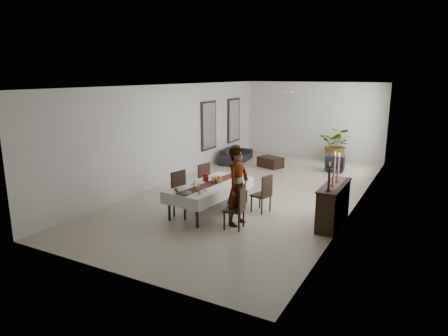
% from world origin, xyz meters
% --- Properties ---
extents(floor, '(6.00, 12.00, 0.00)m').
position_xyz_m(floor, '(0.00, 0.00, 0.00)').
color(floor, '#B8AD92').
rests_on(floor, ground).
extents(ceiling, '(6.00, 12.00, 0.02)m').
position_xyz_m(ceiling, '(0.00, 0.00, 3.20)').
color(ceiling, silver).
rests_on(ceiling, wall_back).
extents(wall_back, '(6.00, 0.02, 3.20)m').
position_xyz_m(wall_back, '(0.00, 6.00, 1.60)').
color(wall_back, silver).
rests_on(wall_back, floor).
extents(wall_front, '(6.00, 0.02, 3.20)m').
position_xyz_m(wall_front, '(0.00, -6.00, 1.60)').
color(wall_front, silver).
rests_on(wall_front, floor).
extents(wall_left, '(0.02, 12.00, 3.20)m').
position_xyz_m(wall_left, '(-3.00, 0.00, 1.60)').
color(wall_left, silver).
rests_on(wall_left, floor).
extents(wall_right, '(0.02, 12.00, 3.20)m').
position_xyz_m(wall_right, '(3.00, 0.00, 1.60)').
color(wall_right, silver).
rests_on(wall_right, floor).
extents(dining_table_top, '(1.20, 2.44, 0.05)m').
position_xyz_m(dining_table_top, '(-0.28, -2.27, 0.71)').
color(dining_table_top, black).
rests_on(dining_table_top, table_leg_fl).
extents(table_leg_fl, '(0.07, 0.07, 0.69)m').
position_xyz_m(table_leg_fl, '(-0.81, -3.35, 0.34)').
color(table_leg_fl, black).
rests_on(table_leg_fl, floor).
extents(table_leg_fr, '(0.07, 0.07, 0.69)m').
position_xyz_m(table_leg_fr, '(0.05, -3.43, 0.34)').
color(table_leg_fr, black).
rests_on(table_leg_fr, floor).
extents(table_leg_bl, '(0.07, 0.07, 0.69)m').
position_xyz_m(table_leg_bl, '(-0.60, -1.12, 0.34)').
color(table_leg_bl, black).
rests_on(table_leg_bl, floor).
extents(table_leg_br, '(0.07, 0.07, 0.69)m').
position_xyz_m(table_leg_br, '(0.26, -1.20, 0.34)').
color(table_leg_br, black).
rests_on(table_leg_br, floor).
extents(tablecloth_top, '(1.39, 2.63, 0.01)m').
position_xyz_m(tablecloth_top, '(-0.28, -2.27, 0.74)').
color(tablecloth_top, silver).
rests_on(tablecloth_top, dining_table_top).
extents(tablecloth_drape_left, '(0.25, 2.52, 0.29)m').
position_xyz_m(tablecloth_drape_left, '(-0.85, -2.22, 0.60)').
color(tablecloth_drape_left, silver).
rests_on(tablecloth_drape_left, dining_table_top).
extents(tablecloth_drape_right, '(0.25, 2.52, 0.29)m').
position_xyz_m(tablecloth_drape_right, '(0.30, -2.32, 0.60)').
color(tablecloth_drape_right, white).
rests_on(tablecloth_drape_right, dining_table_top).
extents(tablecloth_drape_near, '(1.15, 0.12, 0.29)m').
position_xyz_m(tablecloth_drape_near, '(-0.39, -3.53, 0.60)').
color(tablecloth_drape_near, silver).
rests_on(tablecloth_drape_near, dining_table_top).
extents(tablecloth_drape_far, '(1.15, 0.12, 0.29)m').
position_xyz_m(tablecloth_drape_far, '(-0.16, -1.02, 0.60)').
color(tablecloth_drape_far, white).
rests_on(tablecloth_drape_far, dining_table_top).
extents(table_runner, '(0.57, 2.47, 0.00)m').
position_xyz_m(table_runner, '(-0.28, -2.27, 0.75)').
color(table_runner, maroon).
rests_on(table_runner, tablecloth_top).
extents(red_pitcher, '(0.16, 0.16, 0.20)m').
position_xyz_m(red_pitcher, '(-0.51, -2.10, 0.85)').
color(red_pitcher, maroon).
rests_on(red_pitcher, tablecloth_top).
extents(pitcher_handle, '(0.12, 0.03, 0.12)m').
position_xyz_m(pitcher_handle, '(-0.59, -2.09, 0.85)').
color(pitcher_handle, maroon).
rests_on(pitcher_handle, red_pitcher).
extents(wine_glass_near, '(0.07, 0.07, 0.17)m').
position_xyz_m(wine_glass_near, '(-0.22, -2.92, 0.83)').
color(wine_glass_near, white).
rests_on(wine_glass_near, tablecloth_top).
extents(wine_glass_mid, '(0.07, 0.07, 0.17)m').
position_xyz_m(wine_glass_mid, '(-0.42, -2.80, 0.83)').
color(wine_glass_mid, silver).
rests_on(wine_glass_mid, tablecloth_top).
extents(wine_glass_far, '(0.07, 0.07, 0.17)m').
position_xyz_m(wine_glass_far, '(-0.22, -2.23, 0.83)').
color(wine_glass_far, white).
rests_on(wine_glass_far, tablecloth_top).
extents(teacup_right, '(0.09, 0.09, 0.06)m').
position_xyz_m(teacup_right, '(-0.04, -2.89, 0.78)').
color(teacup_right, white).
rests_on(teacup_right, saucer_right).
extents(saucer_right, '(0.15, 0.15, 0.01)m').
position_xyz_m(saucer_right, '(-0.04, -2.89, 0.75)').
color(saucer_right, silver).
rests_on(saucer_right, tablecloth_top).
extents(teacup_left, '(0.09, 0.09, 0.06)m').
position_xyz_m(teacup_left, '(-0.60, -2.59, 0.78)').
color(teacup_left, white).
rests_on(teacup_left, saucer_left).
extents(saucer_left, '(0.15, 0.15, 0.01)m').
position_xyz_m(saucer_left, '(-0.60, -2.59, 0.75)').
color(saucer_left, white).
rests_on(saucer_left, tablecloth_top).
extents(plate_near_right, '(0.24, 0.24, 0.01)m').
position_xyz_m(plate_near_right, '(-0.04, -3.18, 0.75)').
color(plate_near_right, silver).
rests_on(plate_near_right, tablecloth_top).
extents(bread_near_right, '(0.09, 0.09, 0.09)m').
position_xyz_m(bread_near_right, '(-0.04, -3.18, 0.78)').
color(bread_near_right, tan).
rests_on(bread_near_right, plate_near_right).
extents(plate_near_left, '(0.24, 0.24, 0.01)m').
position_xyz_m(plate_near_left, '(-0.64, -2.98, 0.75)').
color(plate_near_left, white).
rests_on(plate_near_left, tablecloth_top).
extents(plate_far_left, '(0.24, 0.24, 0.01)m').
position_xyz_m(plate_far_left, '(-0.54, -1.70, 0.75)').
color(plate_far_left, silver).
rests_on(plate_far_left, tablecloth_top).
extents(serving_tray, '(0.35, 0.35, 0.02)m').
position_xyz_m(serving_tray, '(-0.37, -3.30, 0.76)').
color(serving_tray, '#404145').
rests_on(serving_tray, tablecloth_top).
extents(jam_jar_a, '(0.06, 0.06, 0.07)m').
position_xyz_m(jam_jar_a, '(-0.59, -3.31, 0.78)').
color(jam_jar_a, '#915F15').
rests_on(jam_jar_a, tablecloth_top).
extents(jam_jar_b, '(0.06, 0.06, 0.07)m').
position_xyz_m(jam_jar_b, '(-0.68, -3.24, 0.78)').
color(jam_jar_b, maroon).
rests_on(jam_jar_b, tablecloth_top).
extents(fruit_basket, '(0.29, 0.29, 0.10)m').
position_xyz_m(fruit_basket, '(-0.20, -2.03, 0.80)').
color(fruit_basket, brown).
rests_on(fruit_basket, tablecloth_top).
extents(fruit_red, '(0.09, 0.09, 0.09)m').
position_xyz_m(fruit_red, '(-0.17, -2.01, 0.87)').
color(fruit_red, '#9B1C0F').
rests_on(fruit_red, fruit_basket).
extents(fruit_green, '(0.08, 0.08, 0.08)m').
position_xyz_m(fruit_green, '(-0.24, -2.00, 0.87)').
color(fruit_green, '#5B7623').
rests_on(fruit_green, fruit_basket).
extents(fruit_yellow, '(0.08, 0.08, 0.08)m').
position_xyz_m(fruit_yellow, '(-0.21, -2.08, 0.87)').
color(fruit_yellow, '#C38922').
rests_on(fruit_yellow, fruit_basket).
extents(chair_right_near_seat, '(0.49, 0.49, 0.05)m').
position_xyz_m(chair_right_near_seat, '(0.82, -3.04, 0.45)').
color(chair_right_near_seat, black).
rests_on(chair_right_near_seat, chair_right_near_leg_fl).
extents(chair_right_near_leg_fl, '(0.05, 0.05, 0.43)m').
position_xyz_m(chair_right_near_leg_fl, '(1.02, -3.19, 0.21)').
color(chair_right_near_leg_fl, black).
rests_on(chair_right_near_leg_fl, floor).
extents(chair_right_near_leg_fr, '(0.05, 0.05, 0.43)m').
position_xyz_m(chair_right_near_leg_fr, '(0.97, -2.84, 0.21)').
color(chair_right_near_leg_fr, black).
rests_on(chair_right_near_leg_fr, floor).
extents(chair_right_near_leg_bl, '(0.05, 0.05, 0.43)m').
position_xyz_m(chair_right_near_leg_bl, '(0.67, -3.24, 0.21)').
color(chair_right_near_leg_bl, black).
rests_on(chair_right_near_leg_bl, floor).
extents(chair_right_near_leg_br, '(0.05, 0.05, 0.43)m').
position_xyz_m(chair_right_near_leg_br, '(0.62, -2.89, 0.21)').
color(chair_right_near_leg_br, black).
rests_on(chair_right_near_leg_br, floor).
extents(chair_right_near_back, '(0.10, 0.43, 0.55)m').
position_xyz_m(chair_right_near_back, '(1.01, -3.01, 0.75)').
color(chair_right_near_back, black).
rests_on(chair_right_near_back, chair_right_near_seat).
extents(chair_right_far_seat, '(0.52, 0.52, 0.05)m').
position_xyz_m(chair_right_far_seat, '(0.90, -1.66, 0.44)').
color(chair_right_far_seat, black).
rests_on(chair_right_far_seat, chair_right_far_leg_fl).
extents(chair_right_far_leg_fl, '(0.05, 0.05, 0.42)m').
position_xyz_m(chair_right_far_leg_fl, '(1.02, -1.87, 0.21)').
color(chair_right_far_leg_fl, black).
rests_on(chair_right_far_leg_fl, floor).
extents(chair_right_far_leg_fr, '(0.05, 0.05, 0.42)m').
position_xyz_m(chair_right_far_leg_fr, '(1.11, -1.54, 0.21)').
color(chair_right_far_leg_fr, black).
rests_on(chair_right_far_leg_fr, floor).
extents(chair_right_far_leg_bl, '(0.05, 0.05, 0.42)m').
position_xyz_m(chair_right_far_leg_bl, '(0.69, -1.78, 0.21)').
color(chair_right_far_leg_bl, black).
rests_on(chair_right_far_leg_bl, floor).
extents(chair_right_far_leg_br, '(0.05, 0.05, 0.42)m').
position_xyz_m(chair_right_far_leg_br, '(0.78, -1.45, 0.21)').
color(chair_right_far_leg_br, black).
rests_on(chair_right_far_leg_br, floor).
extents(chair_right_far_back, '(0.15, 0.42, 0.54)m').
position_xyz_m(chair_right_far_back, '(1.08, -1.71, 0.73)').
color(chair_right_far_back, black).
rests_on(chair_right_far_back, chair_right_far_seat).
extents(chair_left_near_seat, '(0.58, 0.58, 0.05)m').
position_xyz_m(chair_left_near_seat, '(-0.65, -2.90, 0.50)').
color(chair_left_near_seat, black).
rests_on(chair_left_near_seat, chair_left_near_leg_fl).
extents(chair_left_near_leg_fl, '(0.06, 0.06, 0.48)m').
position_xyz_m(chair_left_near_leg_fl, '(-0.80, -2.66, 0.24)').
color(chair_left_near_leg_fl, black).
rests_on(chair_left_near_leg_fl, floor).
extents(chair_left_near_leg_fr, '(0.06, 0.06, 0.48)m').
position_xyz_m(chair_left_near_leg_fr, '(-0.89, -3.05, 0.24)').
color(chair_left_near_leg_fr, black).
rests_on(chair_left_near_leg_fr, floor).
extents(chair_left_near_leg_bl, '(0.06, 0.06, 0.48)m').
position_xyz_m(chair_left_near_leg_bl, '(-0.42, -2.75, 0.24)').
color(chair_left_near_leg_bl, black).
rests_on(chair_left_near_leg_bl, floor).
extents(chair_left_near_leg_br, '(0.06, 0.06, 0.48)m').
position_xyz_m(chair_left_near_leg_br, '(-0.50, -3.13, 0.24)').
color(chair_left_near_leg_br, black).
rests_on(chair_left_near_leg_br, floor).
extents(chair_left_near_back, '(0.15, 0.48, 0.61)m').
position_xyz_m(chair_left_near_back, '(-0.87, -2.85, 0.83)').
color(chair_left_near_back, black).
rests_on(chair_left_near_back, chair_left_near_seat).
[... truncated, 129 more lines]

